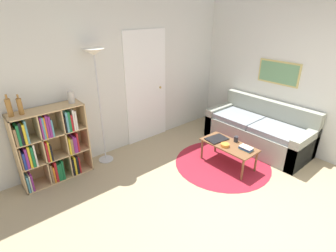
{
  "coord_description": "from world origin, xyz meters",
  "views": [
    {
      "loc": [
        -2.35,
        -1.12,
        2.45
      ],
      "look_at": [
        -0.08,
        1.54,
        0.85
      ],
      "focal_mm": 28.0,
      "sensor_mm": 36.0,
      "label": 1
    }
  ],
  "objects": [
    {
      "name": "ground_plane",
      "position": [
        0.0,
        0.0,
        0.0
      ],
      "size": [
        14.0,
        14.0,
        0.0
      ],
      "primitive_type": "plane",
      "color": "tan"
    },
    {
      "name": "wall_back",
      "position": [
        0.02,
        2.82,
        1.29
      ],
      "size": [
        7.5,
        0.11,
        2.6
      ],
      "color": "silver",
      "rests_on": "ground_plane"
    },
    {
      "name": "wall_right",
      "position": [
        2.27,
        1.39,
        1.3
      ],
      "size": [
        0.08,
        5.79,
        2.6
      ],
      "color": "silver",
      "rests_on": "ground_plane"
    },
    {
      "name": "rug",
      "position": [
        0.83,
        1.17,
        0.0
      ],
      "size": [
        1.6,
        1.6,
        0.01
      ],
      "color": "maroon",
      "rests_on": "ground_plane"
    },
    {
      "name": "bookshelf",
      "position": [
        -1.46,
        2.6,
        0.58
      ],
      "size": [
        1.01,
        0.34,
        1.14
      ],
      "color": "tan",
      "rests_on": "ground_plane"
    },
    {
      "name": "floor_lamp",
      "position": [
        -0.63,
        2.57,
        1.63
      ],
      "size": [
        0.32,
        0.32,
        1.89
      ],
      "color": "#B7B7BC",
      "rests_on": "ground_plane"
    },
    {
      "name": "couch",
      "position": [
        1.87,
        1.16,
        0.29
      ],
      "size": [
        0.84,
        1.88,
        0.85
      ],
      "color": "gray",
      "rests_on": "ground_plane"
    },
    {
      "name": "coffee_table",
      "position": [
        0.87,
        1.1,
        0.34
      ],
      "size": [
        0.44,
        0.91,
        0.39
      ],
      "color": "brown",
      "rests_on": "ground_plane"
    },
    {
      "name": "laptop",
      "position": [
        0.85,
        1.35,
        0.4
      ],
      "size": [
        0.38,
        0.29,
        0.02
      ],
      "color": "black",
      "rests_on": "coffee_table"
    },
    {
      "name": "bowl",
      "position": [
        0.76,
        1.1,
        0.41
      ],
      "size": [
        0.14,
        0.14,
        0.05
      ],
      "color": "orange",
      "rests_on": "coffee_table"
    },
    {
      "name": "book_stack_on_table",
      "position": [
        0.93,
        0.82,
        0.41
      ],
      "size": [
        0.13,
        0.21,
        0.05
      ],
      "color": "teal",
      "rests_on": "coffee_table"
    },
    {
      "name": "cup",
      "position": [
        1.03,
        1.09,
        0.43
      ],
      "size": [
        0.07,
        0.07,
        0.09
      ],
      "color": "#28282D",
      "rests_on": "coffee_table"
    },
    {
      "name": "bottle_left",
      "position": [
        -1.86,
        2.6,
        1.27
      ],
      "size": [
        0.07,
        0.07,
        0.3
      ],
      "color": "olive",
      "rests_on": "bookshelf"
    },
    {
      "name": "bottle_middle",
      "position": [
        -1.73,
        2.59,
        1.26
      ],
      "size": [
        0.06,
        0.06,
        0.28
      ],
      "color": "olive",
      "rests_on": "bookshelf"
    },
    {
      "name": "vase_on_shelf",
      "position": [
        -1.05,
        2.6,
        1.23
      ],
      "size": [
        0.09,
        0.09,
        0.18
      ],
      "color": "#B7B2A8",
      "rests_on": "bookshelf"
    }
  ]
}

